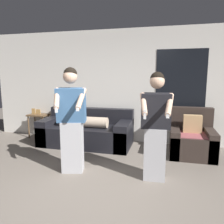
{
  "coord_description": "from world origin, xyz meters",
  "views": [
    {
      "loc": [
        1.05,
        -2.42,
        1.61
      ],
      "look_at": [
        0.23,
        0.86,
        1.05
      ],
      "focal_mm": 35.0,
      "sensor_mm": 36.0,
      "label": 1
    }
  ],
  "objects_px": {
    "couch": "(87,132)",
    "side_table": "(38,118)",
    "person_right": "(156,127)",
    "person_left": "(72,120)",
    "armchair": "(192,139)"
  },
  "relations": [
    {
      "from": "couch",
      "to": "side_table",
      "type": "height_order",
      "value": "couch"
    },
    {
      "from": "person_left",
      "to": "couch",
      "type": "bearing_deg",
      "value": 101.47
    },
    {
      "from": "armchair",
      "to": "side_table",
      "type": "distance_m",
      "value": 3.82
    },
    {
      "from": "couch",
      "to": "side_table",
      "type": "xyz_separation_m",
      "value": [
        -1.46,
        0.29,
        0.2
      ]
    },
    {
      "from": "couch",
      "to": "person_right",
      "type": "distance_m",
      "value": 2.24
    },
    {
      "from": "person_right",
      "to": "person_left",
      "type": "bearing_deg",
      "value": -177.88
    },
    {
      "from": "side_table",
      "to": "person_right",
      "type": "relative_size",
      "value": 0.46
    },
    {
      "from": "couch",
      "to": "person_left",
      "type": "distance_m",
      "value": 1.6
    },
    {
      "from": "person_right",
      "to": "armchair",
      "type": "bearing_deg",
      "value": 62.31
    },
    {
      "from": "armchair",
      "to": "person_right",
      "type": "xyz_separation_m",
      "value": [
        -0.68,
        -1.29,
        0.52
      ]
    },
    {
      "from": "side_table",
      "to": "person_left",
      "type": "xyz_separation_m",
      "value": [
        1.76,
        -1.75,
        0.38
      ]
    },
    {
      "from": "side_table",
      "to": "person_left",
      "type": "distance_m",
      "value": 2.51
    },
    {
      "from": "couch",
      "to": "side_table",
      "type": "bearing_deg",
      "value": 168.85
    },
    {
      "from": "person_left",
      "to": "person_right",
      "type": "relative_size",
      "value": 1.05
    },
    {
      "from": "couch",
      "to": "person_left",
      "type": "xyz_separation_m",
      "value": [
        0.3,
        -1.46,
        0.58
      ]
    }
  ]
}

